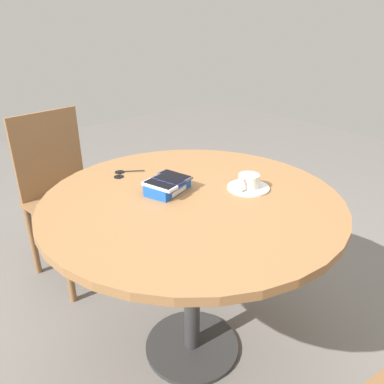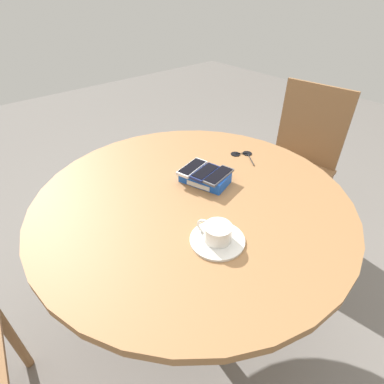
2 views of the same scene
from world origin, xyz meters
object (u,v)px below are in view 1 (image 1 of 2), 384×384
Objects in this scene: phone_box at (168,186)px; coffee_cup at (248,181)px; phone_white at (160,185)px; phone_navy at (169,180)px; phone_gray at (175,176)px; sunglasses at (121,174)px; saucer at (248,188)px; round_table at (192,221)px; chair_near_window at (66,194)px.

phone_box is 0.32m from coffee_cup.
phone_white is 0.06m from phone_navy.
sunglasses is at bearing 111.57° from phone_gray.
phone_navy reaches higher than saucer.
round_table is 0.27m from coffee_cup.
phone_navy is at bearing -153.94° from phone_gray.
chair_near_window is (-0.35, 1.03, -0.29)m from saucer.
phone_gray is 0.90m from chair_near_window.
phone_gray is at bearing -80.34° from chair_near_window.
phone_gray is at bearing 134.76° from saucer.
round_table is at bearing 157.55° from coffee_cup.
saucer is 1.48× the size of coffee_cup.
phone_white reaches higher than round_table.
saucer is at bearing -36.11° from phone_box.
saucer is at bearing -28.44° from phone_white.
phone_white is 0.35m from saucer.
phone_white is at bearing -159.35° from phone_box.
coffee_cup is 0.79× the size of sunglasses.
saucer is 0.18× the size of chair_near_window.
phone_gray is at bearing 83.85° from round_table.
chair_near_window reaches higher than phone_white.
phone_navy reaches higher than phone_gray.
phone_navy is at bearing 143.56° from coffee_cup.
phone_box is at bearing 143.89° from saucer.
phone_gray is 0.27m from sunglasses.
saucer reaches higher than sunglasses.
saucer is (0.26, -0.19, -0.02)m from phone_box.
round_table is 7.66× the size of phone_gray.
phone_box reaches higher than round_table.
phone_navy is at bearing -79.28° from sunglasses.
chair_near_window reaches higher than sunglasses.
coffee_cup is (0.22, -0.09, 0.14)m from round_table.
phone_box is 0.06m from phone_white.
saucer reaches higher than round_table.
phone_gray is at bearing 20.74° from phone_box.
phone_navy is at bearing -41.80° from phone_box.
phone_navy reaches higher than phone_box.
phone_white is 0.30m from sunglasses.
coffee_cup reaches higher than round_table.
round_table is 6.83× the size of saucer.
phone_navy is 0.91× the size of phone_gray.
saucer is (0.21, -0.21, -0.04)m from phone_gray.
round_table is 7.98× the size of sunglasses.
sunglasses reaches higher than round_table.
saucer is 0.03m from coffee_cup.
round_table is 0.19m from phone_white.
sunglasses is (-0.30, 0.46, -0.03)m from coffee_cup.
sunglasses is at bearing 123.59° from saucer.
phone_box reaches higher than sunglasses.
phone_box is at bearing -159.26° from phone_gray.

